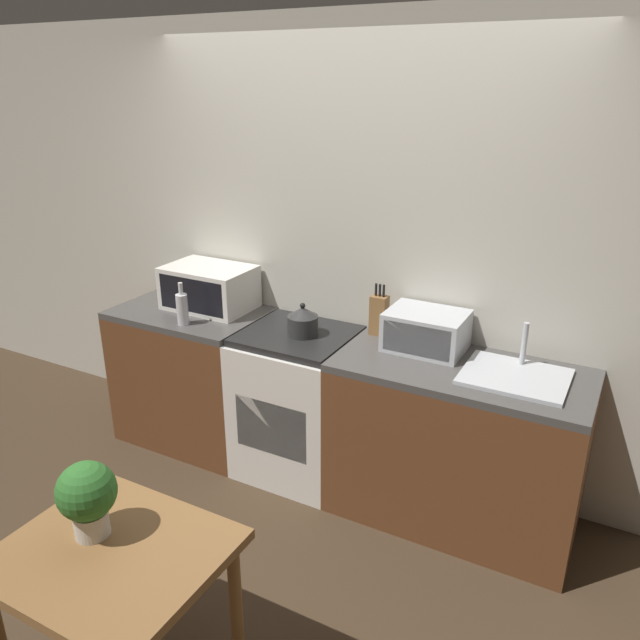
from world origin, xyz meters
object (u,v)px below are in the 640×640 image
microwave (209,287)px  dining_table (115,576)px  kettle (303,321)px  stove_range (298,403)px  toaster_oven (426,331)px  bottle (182,308)px

microwave → dining_table: (0.91, -1.76, -0.42)m
kettle → dining_table: size_ratio=0.25×
stove_range → toaster_oven: 0.92m
kettle → toaster_oven: toaster_oven is taller
stove_range → dining_table: 1.68m
stove_range → kettle: size_ratio=4.70×
microwave → stove_range: bearing=-8.5°
stove_range → dining_table: (0.22, -1.66, 0.17)m
toaster_oven → dining_table: 1.90m
stove_range → kettle: (0.04, -0.01, 0.53)m
bottle → toaster_oven: bearing=13.7°
bottle → stove_range: bearing=17.1°
kettle → bottle: bottle is taller
toaster_oven → microwave: bearing=-178.9°
dining_table → stove_range: bearing=97.4°
kettle → toaster_oven: size_ratio=0.46×
bottle → dining_table: bearing=-59.0°
kettle → toaster_oven: bearing=11.7°
bottle → microwave: bearing=97.1°
bottle → dining_table: bottle is taller
bottle → toaster_oven: 1.42m
kettle → bottle: (-0.70, -0.20, 0.02)m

